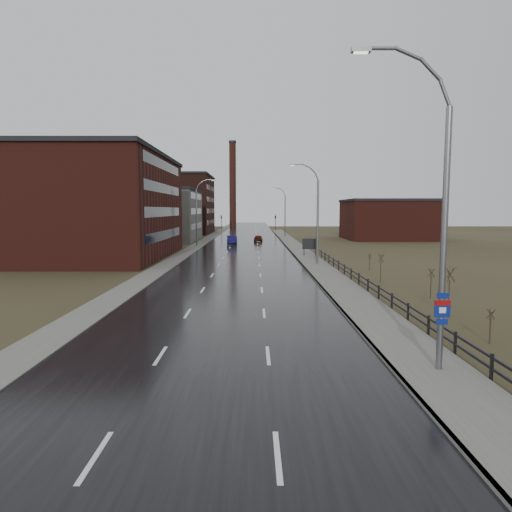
{
  "coord_description": "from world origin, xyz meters",
  "views": [
    {
      "loc": [
        1.71,
        -14.95,
        6.26
      ],
      "look_at": [
        1.84,
        17.18,
        3.0
      ],
      "focal_mm": 32.0,
      "sensor_mm": 36.0,
      "label": 1
    }
  ],
  "objects_px": {
    "billboard": "(310,245)",
    "car_far": "(258,239)",
    "streetlight_main": "(436,215)",
    "car_near": "(232,241)"
  },
  "relations": [
    {
      "from": "billboard",
      "to": "car_near",
      "type": "xyz_separation_m",
      "value": [
        -11.34,
        20.6,
        -0.85
      ]
    },
    {
      "from": "billboard",
      "to": "car_far",
      "type": "xyz_separation_m",
      "value": [
        -6.59,
        28.8,
        -1.0
      ]
    },
    {
      "from": "billboard",
      "to": "car_far",
      "type": "relative_size",
      "value": 0.62
    },
    {
      "from": "streetlight_main",
      "to": "car_far",
      "type": "relative_size",
      "value": 3.07
    },
    {
      "from": "streetlight_main",
      "to": "billboard",
      "type": "relative_size",
      "value": 4.92
    },
    {
      "from": "billboard",
      "to": "streetlight_main",
      "type": "bearing_deg",
      "value": -90.83
    },
    {
      "from": "streetlight_main",
      "to": "billboard",
      "type": "xyz_separation_m",
      "value": [
        0.63,
        43.36,
        -4.39
      ]
    },
    {
      "from": "car_near",
      "to": "car_far",
      "type": "xyz_separation_m",
      "value": [
        4.75,
        8.2,
        -0.15
      ]
    },
    {
      "from": "car_near",
      "to": "car_far",
      "type": "distance_m",
      "value": 9.48
    },
    {
      "from": "billboard",
      "to": "car_far",
      "type": "height_order",
      "value": "billboard"
    }
  ]
}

